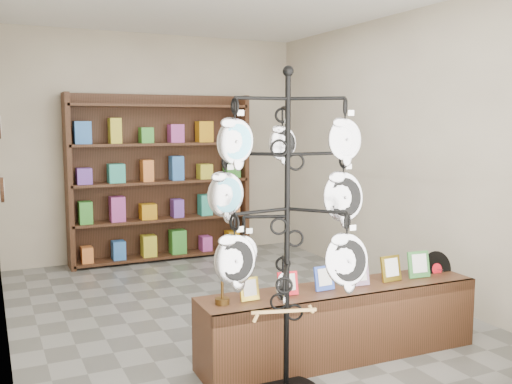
% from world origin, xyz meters
% --- Properties ---
extents(ground, '(5.00, 5.00, 0.00)m').
position_xyz_m(ground, '(0.00, 0.00, 0.00)').
color(ground, slate).
rests_on(ground, ground).
extents(room_envelope, '(5.00, 5.00, 5.00)m').
position_xyz_m(room_envelope, '(0.00, 0.00, 1.85)').
color(room_envelope, beige).
rests_on(room_envelope, ground).
extents(display_tree, '(1.19, 1.19, 2.19)m').
position_xyz_m(display_tree, '(-0.33, -1.82, 1.27)').
color(display_tree, black).
rests_on(display_tree, ground).
extents(front_shelf, '(2.29, 0.53, 0.81)m').
position_xyz_m(front_shelf, '(0.35, -1.47, 0.28)').
color(front_shelf, black).
rests_on(front_shelf, ground).
extents(back_shelving, '(2.42, 0.36, 2.20)m').
position_xyz_m(back_shelving, '(0.00, 2.30, 1.03)').
color(back_shelving, black).
rests_on(back_shelving, ground).
extents(wall_clocks, '(0.03, 0.24, 0.84)m').
position_xyz_m(wall_clocks, '(-1.97, 0.80, 1.50)').
color(wall_clocks, black).
rests_on(wall_clocks, ground).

